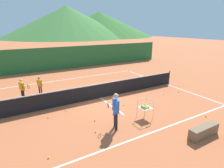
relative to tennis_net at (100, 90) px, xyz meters
The scene contains 24 objects.
ground_plane 0.50m from the tennis_net, ahead, with size 120.00×120.00×0.00m, color #BC6038.
line_baseline_near 4.69m from the tennis_net, 90.00° to the right, with size 11.59×0.08×0.01m, color white.
line_baseline_far 5.28m from the tennis_net, 90.00° to the left, with size 11.59×0.08×0.01m, color white.
line_sideline_east 5.81m from the tennis_net, ahead, with size 0.08×9.91×0.01m, color white.
line_service_center 0.50m from the tennis_net, ahead, with size 0.08×5.44×0.01m, color white.
tennis_net is the anchor object (origin of this frame).
instructor 3.75m from the tennis_net, 106.17° to the right, with size 0.48×0.83×1.66m.
student_0 4.76m from the tennis_net, 154.28° to the left, with size 0.55×0.58×1.36m.
student_1 4.16m from the tennis_net, 140.25° to the left, with size 0.33×0.49×1.19m.
ball_cart 3.55m from the tennis_net, 78.42° to the right, with size 0.58×0.58×0.90m.
tennis_ball_0 2.62m from the tennis_net, 163.18° to the right, with size 0.07×0.07×0.07m, color yellow.
tennis_ball_1 5.76m from the tennis_net, 134.55° to the right, with size 0.07×0.07×0.07m, color yellow.
tennis_ball_2 3.65m from the tennis_net, 162.19° to the right, with size 0.07×0.07×0.07m, color yellow.
tennis_ball_3 4.25m from the tennis_net, 22.67° to the right, with size 0.07×0.07×0.07m, color yellow.
tennis_ball_4 1.89m from the tennis_net, 69.05° to the right, with size 0.07×0.07×0.07m, color yellow.
tennis_ball_5 3.99m from the tennis_net, 119.50° to the right, with size 0.07×0.07×0.07m, color yellow.
tennis_ball_6 3.03m from the tennis_net, 121.84° to the right, with size 0.07×0.07×0.07m, color yellow.
tennis_ball_7 4.27m from the tennis_net, 86.93° to the right, with size 0.07×0.07×0.07m, color yellow.
tennis_ball_8 5.49m from the tennis_net, 18.96° to the right, with size 0.07×0.07×0.07m, color yellow.
tennis_ball_9 6.06m from the tennis_net, 54.94° to the right, with size 0.07×0.07×0.07m, color yellow.
windscreen_fence 9.51m from the tennis_net, 90.00° to the left, with size 25.49×0.08×2.36m, color #286B33.
courtside_bench 6.19m from the tennis_net, 73.15° to the right, with size 1.50×0.36×0.46m, color brown.
hill_0 74.39m from the tennis_net, 74.71° to the left, with size 54.34×54.34×13.03m, color #427A38.
hill_1 80.60m from the tennis_net, 63.95° to the left, with size 50.60×50.60×11.28m, color #38702D.
Camera 1 is at (-4.71, -9.64, 4.33)m, focal length 28.87 mm.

